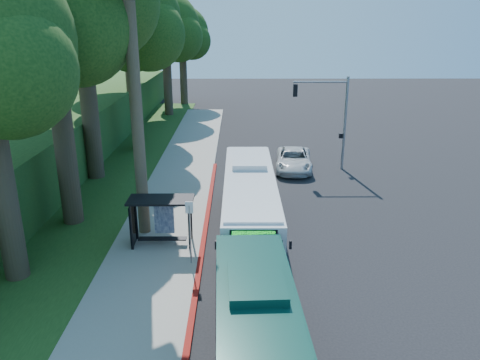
{
  "coord_description": "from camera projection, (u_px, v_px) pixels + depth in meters",
  "views": [
    {
      "loc": [
        -3.25,
        -24.34,
        10.76
      ],
      "look_at": [
        -3.09,
        1.0,
        2.15
      ],
      "focal_mm": 35.0,
      "sensor_mm": 36.0,
      "label": 1
    }
  ],
  "objects": [
    {
      "name": "white_bus",
      "position": [
        250.0,
        204.0,
        24.27
      ],
      "size": [
        2.67,
        12.23,
        3.64
      ],
      "rotation": [
        0.0,
        0.0,
        -0.0
      ],
      "color": "silver",
      "rests_on": "ground"
    },
    {
      "name": "tree_4",
      "position": [
        166.0,
        31.0,
        53.61
      ],
      "size": [
        8.4,
        8.0,
        14.14
      ],
      "color": "#382B1E",
      "rests_on": "ground"
    },
    {
      "name": "pickup",
      "position": [
        294.0,
        160.0,
        35.58
      ],
      "size": [
        3.17,
        5.91,
        1.58
      ],
      "primitive_type": "imported",
      "rotation": [
        0.0,
        0.0,
        -0.1
      ],
      "color": "silver",
      "rests_on": "ground"
    },
    {
      "name": "tree_0",
      "position": [
        50.0,
        12.0,
        22.83
      ],
      "size": [
        8.4,
        8.0,
        15.7
      ],
      "color": "#382B1E",
      "rests_on": "ground"
    },
    {
      "name": "tree_2",
      "position": [
        131.0,
        25.0,
        38.22
      ],
      "size": [
        8.82,
        8.4,
        15.12
      ],
      "color": "#382B1E",
      "rests_on": "ground"
    },
    {
      "name": "bus_shelter",
      "position": [
        157.0,
        212.0,
        23.2
      ],
      "size": [
        3.2,
        1.51,
        2.55
      ],
      "color": "black",
      "rests_on": "ground"
    },
    {
      "name": "stop_sign_pole",
      "position": [
        190.0,
        224.0,
        21.09
      ],
      "size": [
        0.35,
        0.06,
        3.17
      ],
      "color": "gray",
      "rests_on": "ground"
    },
    {
      "name": "grass_verge",
      "position": [
        91.0,
        191.0,
        31.18
      ],
      "size": [
        8.0,
        70.0,
        0.06
      ],
      "primitive_type": "cube",
      "color": "#234719",
      "rests_on": "ground"
    },
    {
      "name": "sidewalk",
      "position": [
        166.0,
        221.0,
        26.47
      ],
      "size": [
        4.5,
        70.0,
        0.12
      ],
      "primitive_type": "cube",
      "color": "gray",
      "rests_on": "ground"
    },
    {
      "name": "tree_5",
      "position": [
        183.0,
        36.0,
        61.44
      ],
      "size": [
        7.35,
        7.0,
        12.86
      ],
      "color": "#382B1E",
      "rests_on": "ground"
    },
    {
      "name": "ground",
      "position": [
        295.0,
        221.0,
        26.53
      ],
      "size": [
        140.0,
        140.0,
        0.0
      ],
      "primitive_type": "plane",
      "color": "black",
      "rests_on": "ground"
    },
    {
      "name": "tree_3",
      "position": [
        127.0,
        8.0,
        45.3
      ],
      "size": [
        10.08,
        9.6,
        17.28
      ],
      "color": "#382B1E",
      "rests_on": "ground"
    },
    {
      "name": "red_curb",
      "position": [
        201.0,
        254.0,
        22.69
      ],
      "size": [
        0.25,
        30.0,
        0.13
      ],
      "primitive_type": "cube",
      "color": "maroon",
      "rests_on": "ground"
    },
    {
      "name": "traffic_signal_pole",
      "position": [
        332.0,
        112.0,
        34.6
      ],
      "size": [
        4.1,
        0.3,
        7.0
      ],
      "color": "gray",
      "rests_on": "ground"
    }
  ]
}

